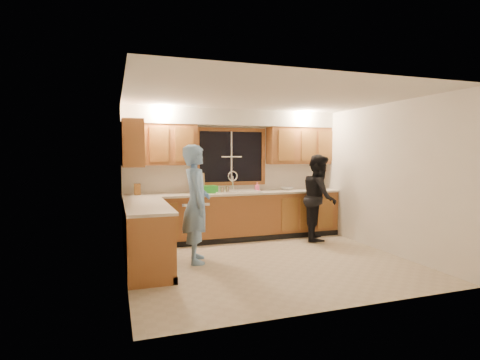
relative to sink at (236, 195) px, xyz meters
name	(u,v)px	position (x,y,z in m)	size (l,w,h in m)	color
floor	(268,261)	(0.00, -1.60, -0.86)	(4.20, 4.20, 0.00)	#C1AF94
ceiling	(269,98)	(0.00, -1.60, 1.64)	(4.20, 4.20, 0.00)	silver
wall_back	(231,174)	(0.00, 0.30, 0.39)	(4.20, 4.20, 0.00)	white
wall_left	(124,184)	(-2.10, -1.60, 0.39)	(3.80, 3.80, 0.00)	white
wall_right	(382,178)	(2.10, -1.60, 0.39)	(3.80, 3.80, 0.00)	white
base_cabinets_back	(236,217)	(0.00, 0.00, -0.42)	(4.20, 0.60, 0.88)	#9C5C2D
base_cabinets_left	(146,237)	(-1.80, -1.25, -0.42)	(0.60, 1.90, 0.88)	#9C5C2D
countertop_back	(236,193)	(0.00, -0.02, 0.04)	(4.20, 0.63, 0.04)	beige
countertop_left	(147,206)	(-1.79, -1.25, 0.04)	(0.63, 1.90, 0.04)	beige
upper_cabinets_left	(160,145)	(-1.43, 0.13, 0.96)	(1.35, 0.33, 0.75)	#9C5C2D
upper_cabinets_right	(299,146)	(1.43, 0.13, 0.96)	(1.35, 0.33, 0.75)	#9C5C2D
upper_cabinets_return	(132,144)	(-1.94, -0.48, 0.96)	(0.33, 0.90, 0.75)	#9C5C2D
soffit	(234,118)	(0.00, 0.12, 1.49)	(4.20, 0.35, 0.30)	silver
window_frame	(231,157)	(0.00, 0.29, 0.74)	(1.44, 0.03, 1.14)	black
sink	(236,195)	(0.00, 0.00, 0.00)	(0.86, 0.52, 0.57)	white
dishwasher	(193,221)	(-0.85, -0.01, -0.45)	(0.60, 0.56, 0.82)	white
stove	(150,245)	(-1.80, -1.82, -0.41)	(0.58, 0.75, 0.90)	white
man	(196,204)	(-1.05, -1.27, 0.03)	(0.66, 0.43, 1.80)	#75A4DD
woman	(319,197)	(1.51, -0.55, -0.04)	(0.80, 0.62, 1.65)	black
knife_block	(137,189)	(-1.83, 0.09, 0.16)	(0.11, 0.09, 0.20)	#9D642B
cutting_board	(198,183)	(-0.71, 0.17, 0.24)	(0.28, 0.02, 0.37)	tan
dish_crate	(208,189)	(-0.54, 0.01, 0.12)	(0.30, 0.28, 0.14)	green
soap_bottle	(257,187)	(0.47, 0.07, 0.14)	(0.08, 0.08, 0.17)	pink
bowl	(287,189)	(1.13, 0.05, 0.08)	(0.23, 0.23, 0.06)	silver
can_left	(222,190)	(-0.33, -0.22, 0.12)	(0.07, 0.07, 0.12)	tan
can_right	(227,190)	(-0.23, -0.20, 0.12)	(0.07, 0.07, 0.13)	tan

